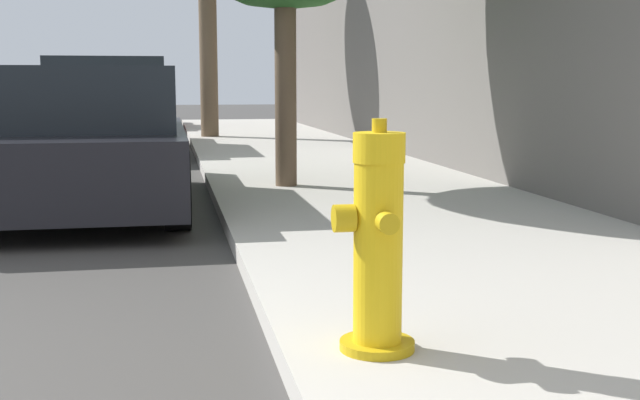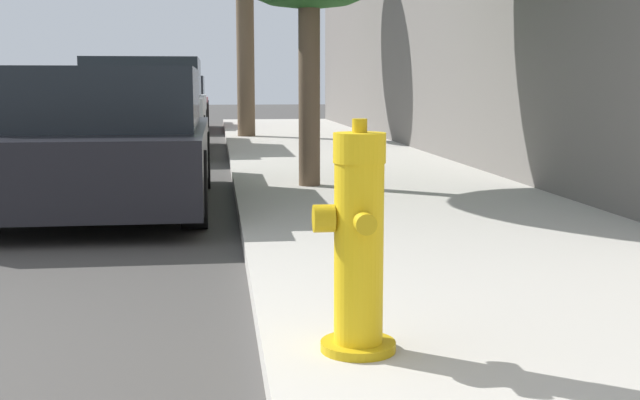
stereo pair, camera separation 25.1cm
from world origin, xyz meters
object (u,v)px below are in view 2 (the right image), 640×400
parked_car_far (169,104)px  parked_car_mid (147,108)px  fire_hydrant (358,246)px  parked_car_near (104,141)px

parked_car_far → parked_car_mid: bearing=-89.9°
fire_hydrant → parked_car_mid: size_ratio=0.21×
fire_hydrant → parked_car_mid: (-1.62, 10.24, 0.20)m
parked_car_near → parked_car_mid: bearing=91.1°
fire_hydrant → parked_car_far: (-1.63, 16.48, 0.11)m
fire_hydrant → parked_car_mid: bearing=99.0°
parked_car_mid → parked_car_far: size_ratio=1.06×
fire_hydrant → parked_car_far: 16.56m
parked_car_far → fire_hydrant: bearing=-84.3°
parked_car_near → parked_car_mid: size_ratio=0.94×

